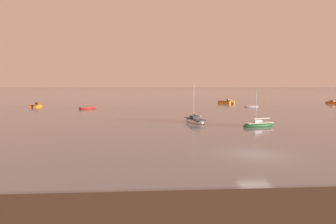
{
  "coord_description": "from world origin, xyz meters",
  "views": [
    {
      "loc": [
        -8.5,
        -23.96,
        5.54
      ],
      "look_at": [
        -4.37,
        34.73,
        0.22
      ],
      "focal_mm": 34.32,
      "sensor_mm": 36.0,
      "label": 1
    }
  ],
  "objects": [
    {
      "name": "motorboat_moored_2",
      "position": [
        -33.97,
        53.03,
        0.22
      ],
      "size": [
        1.7,
        4.7,
        1.58
      ],
      "rotation": [
        0.0,
        0.0,
        1.56
      ],
      "color": "orange",
      "rests_on": "ground"
    },
    {
      "name": "sailboat_moored_2",
      "position": [
        41.88,
        58.94,
        0.22
      ],
      "size": [
        3.04,
        4.82,
        5.18
      ],
      "rotation": [
        0.0,
        0.0,
        1.95
      ],
      "color": "orange",
      "rests_on": "ground"
    },
    {
      "name": "sailboat_moored_4",
      "position": [
        5.92,
        15.93,
        0.22
      ],
      "size": [
        4.77,
        2.75,
        5.1
      ],
      "rotation": [
        0.0,
        0.0,
        3.45
      ],
      "color": "#23602D",
      "rests_on": "ground"
    },
    {
      "name": "ground_plane",
      "position": [
        0.0,
        0.0,
        0.0
      ],
      "size": [
        800.0,
        800.0,
        0.0
      ],
      "primitive_type": "plane",
      "color": "gray"
    },
    {
      "name": "motorboat_moored_1",
      "position": [
        13.94,
        61.48,
        0.26
      ],
      "size": [
        4.28,
        5.82,
        1.91
      ],
      "rotation": [
        0.0,
        0.0,
        5.19
      ],
      "color": "orange",
      "rests_on": "ground"
    },
    {
      "name": "rowboat_moored_2",
      "position": [
        15.84,
        48.33,
        0.14
      ],
      "size": [
        3.36,
        1.35,
        0.52
      ],
      "rotation": [
        0.0,
        0.0,
        3.07
      ],
      "color": "white",
      "rests_on": "ground"
    },
    {
      "name": "sailboat_moored_1",
      "position": [
        -1.59,
        20.5,
        0.25
      ],
      "size": [
        2.86,
        5.36,
        5.74
      ],
      "rotation": [
        0.0,
        0.0,
        1.83
      ],
      "color": "white",
      "rests_on": "ground"
    },
    {
      "name": "rowboat_moored_3",
      "position": [
        -20.99,
        45.97,
        0.17
      ],
      "size": [
        3.97,
        3.51,
        0.63
      ],
      "rotation": [
        0.0,
        0.0,
        3.8
      ],
      "color": "red",
      "rests_on": "ground"
    }
  ]
}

